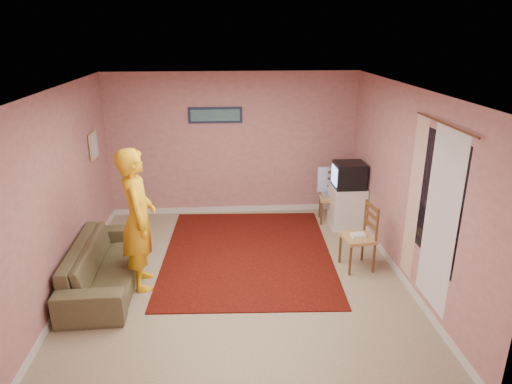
{
  "coord_description": "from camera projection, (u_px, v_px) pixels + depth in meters",
  "views": [
    {
      "loc": [
        -0.18,
        -5.59,
        3.27
      ],
      "look_at": [
        0.28,
        0.6,
        1.06
      ],
      "focal_mm": 32.0,
      "sensor_mm": 36.0,
      "label": 1
    }
  ],
  "objects": [
    {
      "name": "ground",
      "position": [
        239.0,
        278.0,
        6.36
      ],
      "size": [
        5.0,
        5.0,
        0.0
      ],
      "primitive_type": "plane",
      "color": "tan",
      "rests_on": "ground"
    },
    {
      "name": "wall_back",
      "position": [
        233.0,
        145.0,
        8.27
      ],
      "size": [
        4.5,
        0.02,
        2.6
      ],
      "primitive_type": "cube",
      "color": "tan",
      "rests_on": "ground"
    },
    {
      "name": "wall_front",
      "position": [
        250.0,
        296.0,
        3.57
      ],
      "size": [
        4.5,
        0.02,
        2.6
      ],
      "primitive_type": "cube",
      "color": "tan",
      "rests_on": "ground"
    },
    {
      "name": "wall_left",
      "position": [
        60.0,
        195.0,
        5.76
      ],
      "size": [
        0.02,
        5.0,
        2.6
      ],
      "primitive_type": "cube",
      "color": "tan",
      "rests_on": "ground"
    },
    {
      "name": "wall_right",
      "position": [
        406.0,
        186.0,
        6.08
      ],
      "size": [
        0.02,
        5.0,
        2.6
      ],
      "primitive_type": "cube",
      "color": "tan",
      "rests_on": "ground"
    },
    {
      "name": "ceiling",
      "position": [
        236.0,
        89.0,
        5.49
      ],
      "size": [
        4.5,
        5.0,
        0.02
      ],
      "primitive_type": "cube",
      "color": "silver",
      "rests_on": "wall_back"
    },
    {
      "name": "baseboard_back",
      "position": [
        234.0,
        209.0,
        8.68
      ],
      "size": [
        4.5,
        0.02,
        0.1
      ],
      "primitive_type": "cube",
      "color": "silver",
      "rests_on": "ground"
    },
    {
      "name": "baseboard_left",
      "position": [
        74.0,
        281.0,
        6.19
      ],
      "size": [
        0.02,
        5.0,
        0.1
      ],
      "primitive_type": "cube",
      "color": "silver",
      "rests_on": "ground"
    },
    {
      "name": "baseboard_right",
      "position": [
        396.0,
        269.0,
        6.5
      ],
      "size": [
        0.02,
        5.0,
        0.1
      ],
      "primitive_type": "cube",
      "color": "silver",
      "rests_on": "ground"
    },
    {
      "name": "window",
      "position": [
        438.0,
        199.0,
        5.18
      ],
      "size": [
        0.01,
        1.1,
        1.5
      ],
      "primitive_type": "cube",
      "color": "black",
      "rests_on": "wall_right"
    },
    {
      "name": "curtain_sheer",
      "position": [
        440.0,
        221.0,
        5.11
      ],
      "size": [
        0.01,
        0.75,
        2.1
      ],
      "primitive_type": "cube",
      "color": "silver",
      "rests_on": "wall_right"
    },
    {
      "name": "curtain_floral",
      "position": [
        414.0,
        199.0,
        5.77
      ],
      "size": [
        0.01,
        0.35,
        2.1
      ],
      "primitive_type": "cube",
      "color": "white",
      "rests_on": "wall_right"
    },
    {
      "name": "curtain_rod",
      "position": [
        445.0,
        124.0,
        4.89
      ],
      "size": [
        0.02,
        1.4,
        0.02
      ],
      "primitive_type": "cylinder",
      "rotation": [
        1.57,
        0.0,
        0.0
      ],
      "color": "brown",
      "rests_on": "wall_right"
    },
    {
      "name": "picture_back",
      "position": [
        215.0,
        115.0,
        8.03
      ],
      "size": [
        0.95,
        0.04,
        0.28
      ],
      "color": "#141D38",
      "rests_on": "wall_back"
    },
    {
      "name": "picture_left",
      "position": [
        94.0,
        145.0,
        7.19
      ],
      "size": [
        0.04,
        0.38,
        0.42
      ],
      "color": "#C6B888",
      "rests_on": "wall_left"
    },
    {
      "name": "area_rug",
      "position": [
        248.0,
        253.0,
        7.06
      ],
      "size": [
        2.68,
        3.29,
        0.02
      ],
      "primitive_type": "cube",
      "rotation": [
        0.0,
        0.0,
        -0.05
      ],
      "color": "black",
      "rests_on": "ground"
    },
    {
      "name": "tv_cabinet",
      "position": [
        347.0,
        207.0,
        7.94
      ],
      "size": [
        0.57,
        0.52,
        0.72
      ],
      "primitive_type": "cube",
      "color": "silver",
      "rests_on": "ground"
    },
    {
      "name": "crt_tv",
      "position": [
        349.0,
        175.0,
        7.74
      ],
      "size": [
        0.52,
        0.46,
        0.44
      ],
      "rotation": [
        0.0,
        0.0,
        -0.0
      ],
      "color": "black",
      "rests_on": "tv_cabinet"
    },
    {
      "name": "chair_a",
      "position": [
        332.0,
        192.0,
        8.07
      ],
      "size": [
        0.45,
        0.43,
        0.5
      ],
      "rotation": [
        0.0,
        0.0,
        -0.11
      ],
      "color": "#A59150",
      "rests_on": "ground"
    },
    {
      "name": "dvd_player",
      "position": [
        331.0,
        195.0,
        8.1
      ],
      "size": [
        0.34,
        0.25,
        0.06
      ],
      "primitive_type": "cube",
      "rotation": [
        0.0,
        0.0,
        0.04
      ],
      "color": "#B8B8BD",
      "rests_on": "chair_a"
    },
    {
      "name": "blue_throw",
      "position": [
        330.0,
        179.0,
        8.19
      ],
      "size": [
        0.44,
        0.05,
        0.46
      ],
      "primitive_type": "cube",
      "color": "#83A1D7",
      "rests_on": "chair_a"
    },
    {
      "name": "chair_b",
      "position": [
        359.0,
        230.0,
        6.46
      ],
      "size": [
        0.47,
        0.49,
        0.53
      ],
      "rotation": [
        0.0,
        0.0,
        -1.44
      ],
      "color": "#A59150",
      "rests_on": "ground"
    },
    {
      "name": "game_console",
      "position": [
        358.0,
        235.0,
        6.48
      ],
      "size": [
        0.21,
        0.17,
        0.04
      ],
      "primitive_type": "cube",
      "rotation": [
        0.0,
        0.0,
        0.14
      ],
      "color": "white",
      "rests_on": "chair_b"
    },
    {
      "name": "sofa",
      "position": [
        105.0,
        264.0,
        6.12
      ],
      "size": [
        0.87,
        2.1,
        0.61
      ],
      "primitive_type": "imported",
      "rotation": [
        0.0,
        0.0,
        1.6
      ],
      "color": "brown",
      "rests_on": "ground"
    },
    {
      "name": "person",
      "position": [
        138.0,
        219.0,
        5.91
      ],
      "size": [
        0.56,
        0.76,
        1.91
      ],
      "primitive_type": "imported",
      "rotation": [
        0.0,
        0.0,
        1.73
      ],
      "color": "#EEAC16",
      "rests_on": "ground"
    }
  ]
}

